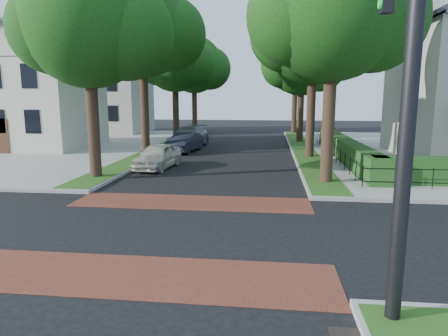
{
  "coord_description": "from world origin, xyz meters",
  "views": [
    {
      "loc": [
        2.91,
        -11.31,
        3.95
      ],
      "look_at": [
        1.39,
        1.86,
        1.6
      ],
      "focal_mm": 32.0,
      "sensor_mm": 36.0,
      "label": 1
    }
  ],
  "objects_px": {
    "traffic_signal": "(396,49)",
    "parked_car_front": "(158,156)",
    "parked_car_middle": "(185,142)",
    "parked_car_rear": "(189,137)"
  },
  "relations": [
    {
      "from": "parked_car_front",
      "to": "parked_car_middle",
      "type": "xyz_separation_m",
      "value": [
        0.07,
        6.96,
        0.02
      ]
    },
    {
      "from": "traffic_signal",
      "to": "parked_car_middle",
      "type": "distance_m",
      "value": 23.47
    },
    {
      "from": "parked_car_front",
      "to": "parked_car_middle",
      "type": "distance_m",
      "value": 6.96
    },
    {
      "from": "traffic_signal",
      "to": "parked_car_front",
      "type": "height_order",
      "value": "traffic_signal"
    },
    {
      "from": "parked_car_front",
      "to": "parked_car_middle",
      "type": "bearing_deg",
      "value": 96.33
    },
    {
      "from": "traffic_signal",
      "to": "parked_car_middle",
      "type": "relative_size",
      "value": 1.82
    },
    {
      "from": "traffic_signal",
      "to": "parked_car_front",
      "type": "distance_m",
      "value": 17.3
    },
    {
      "from": "parked_car_middle",
      "to": "parked_car_rear",
      "type": "relative_size",
      "value": 0.76
    },
    {
      "from": "parked_car_middle",
      "to": "parked_car_rear",
      "type": "distance_m",
      "value": 3.1
    },
    {
      "from": "traffic_signal",
      "to": "parked_car_middle",
      "type": "xyz_separation_m",
      "value": [
        -8.15,
        21.65,
        -3.98
      ]
    }
  ]
}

